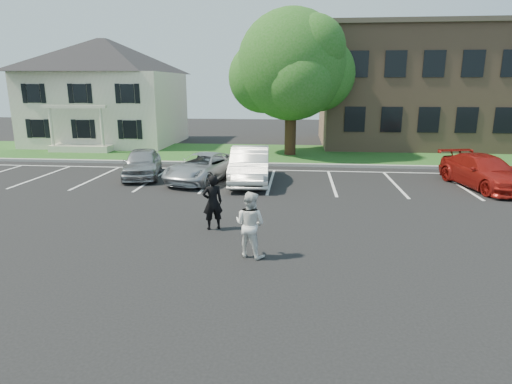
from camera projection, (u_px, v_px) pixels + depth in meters
ground_plane at (253, 244)px, 12.04m from camera, size 90.00×90.00×0.00m
curb at (276, 164)px, 23.61m from camera, size 40.00×0.30×0.15m
grass_strip at (279, 154)px, 27.47m from camera, size 44.00×8.00×0.08m
stall_lines at (301, 178)px, 20.55m from camera, size 34.00×5.36×0.01m
house at (107, 92)px, 31.63m from camera, size 10.30×9.22×7.60m
office_building at (477, 88)px, 30.92m from camera, size 22.40×10.40×8.30m
tree at (293, 68)px, 25.84m from camera, size 7.80×7.20×8.80m
man_black_suit at (213, 202)px, 13.07m from camera, size 0.74×0.63×1.71m
man_white_shirt at (250, 224)px, 10.97m from camera, size 1.03×0.94×1.73m
car_silver_west at (142, 163)px, 20.59m from camera, size 2.52×4.32×1.38m
car_silver_minivan at (203, 167)px, 19.79m from camera, size 3.40×5.00×1.27m
car_white_sedan at (250, 165)px, 19.40m from camera, size 2.03×4.96×1.60m
car_red_compact at (484, 172)px, 18.45m from camera, size 2.98×5.13×1.40m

